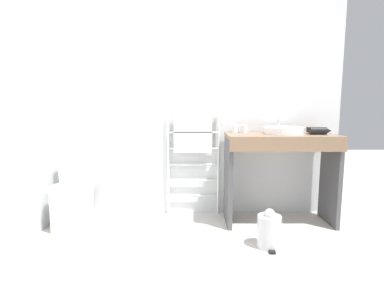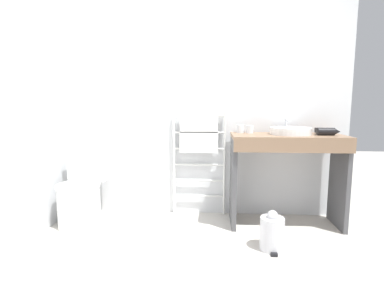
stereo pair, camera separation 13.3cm
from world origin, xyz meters
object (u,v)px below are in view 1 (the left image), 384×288
sink_basin (285,130)px  hair_dryer (320,131)px  trash_bin (270,231)px  toilet (76,197)px  cup_near_wall (236,128)px  cup_near_edge (245,129)px  towel_radiator (195,142)px

sink_basin → hair_dryer: (0.31, -0.05, 0.00)m
sink_basin → trash_bin: sink_basin is taller
toilet → hair_dryer: bearing=1.9°
cup_near_wall → trash_bin: bearing=-73.3°
toilet → trash_bin: (1.77, -0.42, -0.15)m
sink_basin → cup_near_edge: (-0.37, 0.10, 0.00)m
cup_near_edge → towel_radiator: bearing=169.4°
trash_bin → cup_near_edge: bearing=100.1°
towel_radiator → trash_bin: (0.62, -0.74, -0.64)m
toilet → cup_near_edge: 1.78m
cup_near_edge → trash_bin: 1.02m
sink_basin → hair_dryer: 0.32m
toilet → sink_basin: 2.12m
toilet → trash_bin: 1.82m
cup_near_edge → trash_bin: (0.12, -0.65, -0.78)m
sink_basin → hair_dryer: hair_dryer is taller
cup_near_wall → sink_basin: bearing=-16.0°
hair_dryer → trash_bin: size_ratio=0.63×
cup_near_wall → trash_bin: cup_near_wall is taller
towel_radiator → sink_basin: towel_radiator is taller
trash_bin → toilet: bearing=166.5°
sink_basin → hair_dryer: bearing=-8.8°
cup_near_wall → towel_radiator: bearing=171.9°
cup_near_wall → trash_bin: size_ratio=0.25×
toilet → trash_bin: toilet is taller
cup_near_edge → hair_dryer: size_ratio=0.37×
cup_near_wall → hair_dryer: bearing=-13.2°
toilet → trash_bin: size_ratio=2.21×
toilet → cup_near_edge: (1.65, 0.22, 0.64)m
hair_dryer → trash_bin: hair_dryer is taller
towel_radiator → cup_near_wall: bearing=-8.1°
towel_radiator → cup_near_edge: size_ratio=14.45×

